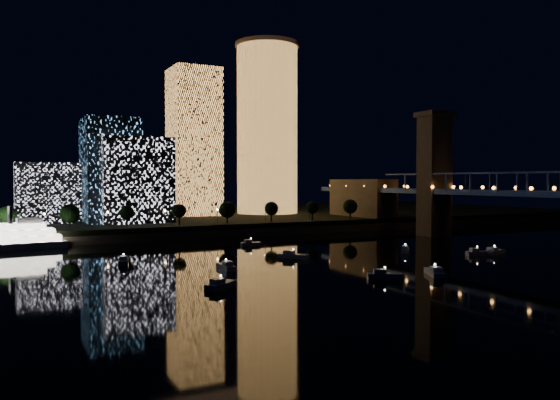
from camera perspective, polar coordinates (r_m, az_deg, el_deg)
The scene contains 10 objects.
ground at distance 151.24m, azimuth 10.41°, elevation -6.46°, with size 520.00×520.00×0.00m, color black.
far_bank at distance 294.04m, azimuth -8.81°, elevation -1.86°, with size 420.00×160.00×5.00m, color black.
seawall at distance 221.48m, azimuth -2.55°, elevation -3.35°, with size 420.00×6.00×3.00m, color #6B5E4C.
tower_cylindrical at distance 292.00m, azimuth -1.34°, elevation 7.47°, with size 34.00×34.00×89.74m.
tower_rectangular at distance 277.98m, azimuth -8.98°, elevation 5.97°, with size 22.97×22.97×73.09m, color #FFA951.
midrise_blocks at distance 239.44m, azimuth -20.18°, elevation 1.94°, with size 94.98×37.73×43.16m.
truss_bridge at distance 198.30m, azimuth 24.90°, elevation 0.11°, with size 13.00×266.00×50.00m.
motorboats at distance 147.86m, azimuth 6.01°, elevation -6.31°, with size 110.60×79.29×2.78m.
esplanade_trees at distance 214.99m, azimuth -11.48°, elevation -1.16°, with size 166.65×6.90×8.95m.
street_lamps at distance 220.83m, azimuth -11.92°, elevation -1.45°, with size 132.70×0.70×5.65m.
Camera 1 is at (-90.62, -119.04, 22.16)m, focal length 35.00 mm.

